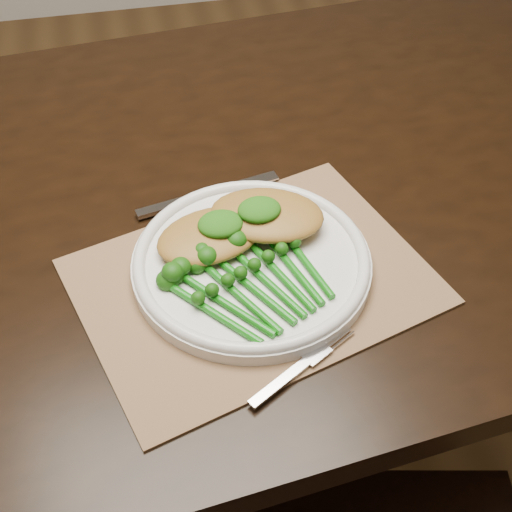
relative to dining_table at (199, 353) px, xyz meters
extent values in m
plane|color=brown|center=(0.08, 0.09, -0.38)|extent=(4.00, 4.00, 0.00)
cube|color=black|center=(0.00, 0.00, 0.35)|extent=(1.68, 1.06, 0.04)
cube|color=brown|center=(0.06, -0.19, 0.37)|extent=(0.48, 0.40, 0.00)
cylinder|color=silver|center=(0.06, -0.17, 0.39)|extent=(0.29, 0.29, 0.02)
torus|color=silver|center=(0.06, -0.17, 0.40)|extent=(0.29, 0.29, 0.02)
cube|color=silver|center=(-0.03, -0.03, 0.38)|extent=(0.08, 0.03, 0.01)
cube|color=silver|center=(0.07, -0.01, 0.38)|extent=(0.13, 0.04, 0.00)
cube|color=silver|center=(0.06, -0.34, 0.38)|extent=(0.08, 0.05, 0.00)
ellipsoid|color=olive|center=(0.02, -0.13, 0.41)|extent=(0.16, 0.13, 0.03)
ellipsoid|color=olive|center=(0.09, -0.12, 0.41)|extent=(0.17, 0.14, 0.03)
ellipsoid|color=#144A0A|center=(0.03, -0.13, 0.42)|extent=(0.06, 0.05, 0.02)
ellipsoid|color=#144A0A|center=(0.08, -0.12, 0.43)|extent=(0.05, 0.05, 0.02)
camera|label=1|loc=(-0.06, -0.76, 1.02)|focal=50.00mm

